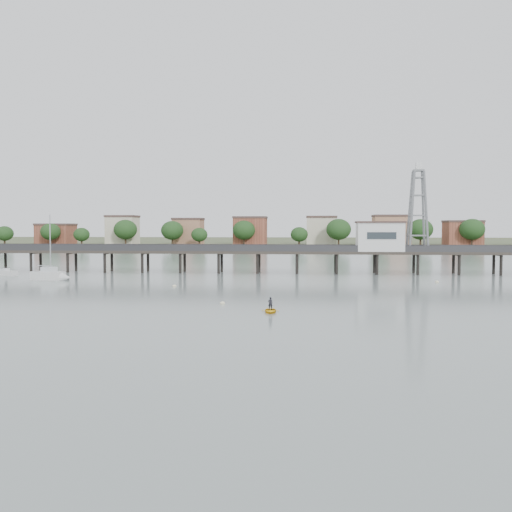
% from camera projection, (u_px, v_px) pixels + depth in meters
% --- Properties ---
extents(ground_plane, '(500.00, 500.00, 0.00)m').
position_uv_depth(ground_plane, '(147.00, 337.00, 43.34)').
color(ground_plane, gray).
rests_on(ground_plane, ground).
extents(pier, '(150.00, 5.00, 5.50)m').
position_uv_depth(pier, '(239.00, 252.00, 102.83)').
color(pier, '#2D2823').
rests_on(pier, ground).
extents(pier_building, '(8.40, 5.40, 5.30)m').
position_uv_depth(pier_building, '(380.00, 236.00, 100.49)').
color(pier_building, silver).
rests_on(pier_building, ground).
extents(lattice_tower, '(3.20, 3.20, 15.50)m').
position_uv_depth(lattice_tower, '(418.00, 211.00, 99.69)').
color(lattice_tower, slate).
rests_on(lattice_tower, ground).
extents(sailboat_b, '(6.62, 3.32, 10.70)m').
position_uv_depth(sailboat_b, '(54.00, 276.00, 89.10)').
color(sailboat_b, silver).
rests_on(sailboat_b, ground).
extents(white_tender, '(3.65, 2.66, 1.31)m').
position_uv_depth(white_tender, '(8.00, 273.00, 97.73)').
color(white_tender, silver).
rests_on(white_tender, ground).
extents(yellow_dinghy, '(1.84, 0.61, 2.54)m').
position_uv_depth(yellow_dinghy, '(270.00, 312.00, 55.66)').
color(yellow_dinghy, yellow).
rests_on(yellow_dinghy, ground).
extents(dinghy_occupant, '(0.71, 1.33, 0.30)m').
position_uv_depth(dinghy_occupant, '(270.00, 312.00, 55.66)').
color(dinghy_occupant, black).
rests_on(dinghy_occupant, ground).
extents(mooring_buoys, '(79.97, 26.80, 0.39)m').
position_uv_depth(mooring_buoys, '(192.00, 292.00, 71.83)').
color(mooring_buoys, '#F3EBBD').
rests_on(mooring_buoys, ground).
extents(far_shore, '(500.00, 170.00, 10.40)m').
position_uv_depth(far_shore, '(282.00, 241.00, 281.59)').
color(far_shore, '#475133').
rests_on(far_shore, ground).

